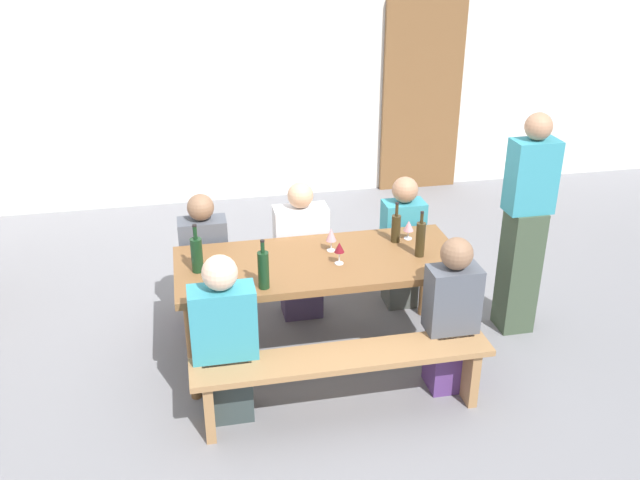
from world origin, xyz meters
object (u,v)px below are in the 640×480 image
object	(u,v)px
wine_bottle_3	(396,228)
wine_bottle_2	(263,269)
wine_glass_0	(331,235)
standing_host	(524,229)
wine_bottle_1	(420,239)
seated_guest_far_2	(402,245)
bench_far	(302,265)
seated_guest_far_1	(301,255)
seated_guest_far_0	(205,265)
tasting_table	(320,270)
seated_guest_near_0	(225,343)
wine_glass_2	(409,226)
wooden_door	(422,98)
wine_bottle_0	(197,254)
bench_near	(343,368)
wine_glass_1	(339,248)
seated_guest_near_1	(451,318)

from	to	relation	value
wine_bottle_3	wine_bottle_2	bearing A→B (deg)	-154.35
wine_glass_0	standing_host	xyz separation A→B (m)	(1.42, -0.09, -0.04)
wine_bottle_1	wine_bottle_3	size ratio (longest dim) A/B	1.10
wine_bottle_1	seated_guest_far_2	world-z (taller)	seated_guest_far_2
bench_far	seated_guest_far_1	distance (m)	0.23
seated_guest_far_0	standing_host	distance (m)	2.37
wine_bottle_1	standing_host	bearing A→B (deg)	7.67
wine_bottle_3	standing_host	size ratio (longest dim) A/B	0.18
tasting_table	standing_host	xyz separation A→B (m)	(1.52, 0.04, 0.15)
seated_guest_near_0	tasting_table	bearing A→B (deg)	-51.61
wine_bottle_3	wine_glass_2	world-z (taller)	wine_bottle_3
wooden_door	wine_bottle_1	bearing A→B (deg)	-109.22
wine_bottle_2	seated_guest_far_0	xyz separation A→B (m)	(-0.34, 0.87, -0.37)
wine_bottle_0	wine_bottle_3	distance (m)	1.43
standing_host	seated_guest_near_0	bearing A→B (deg)	14.99
bench_near	standing_host	size ratio (longest dim) A/B	1.11
wine_glass_1	standing_host	distance (m)	1.41
tasting_table	seated_guest_near_1	bearing A→B (deg)	-36.85
wine_glass_1	seated_guest_near_0	xyz separation A→B (m)	(-0.82, -0.48, -0.33)
wine_glass_2	seated_guest_near_0	size ratio (longest dim) A/B	0.13
wine_glass_1	seated_guest_far_2	size ratio (longest dim) A/B	0.15
wooden_door	wine_bottle_1	distance (m)	3.37
seated_guest_far_2	seated_guest_far_0	bearing A→B (deg)	-90.00
wine_bottle_1	wine_bottle_3	world-z (taller)	wine_bottle_1
bench_far	wine_bottle_1	bearing A→B (deg)	-48.84
wine_bottle_2	seated_guest_near_0	bearing A→B (deg)	-138.38
wine_bottle_1	wine_glass_0	xyz separation A→B (m)	(-0.58, 0.20, -0.01)
wine_bottle_0	seated_guest_near_1	xyz separation A→B (m)	(1.58, -0.56, -0.35)
seated_guest_near_1	seated_guest_far_1	world-z (taller)	seated_guest_far_1
tasting_table	wooden_door	bearing A→B (deg)	59.91
wine_glass_1	seated_guest_near_0	bearing A→B (deg)	-149.85
tasting_table	wine_glass_0	distance (m)	0.26
wine_bottle_2	seated_guest_near_0	world-z (taller)	seated_guest_near_0
wine_glass_2	bench_far	bearing A→B (deg)	143.88
bench_near	wine_bottle_1	size ratio (longest dim) A/B	5.65
bench_far	wine_glass_2	world-z (taller)	wine_glass_2
standing_host	seated_guest_far_1	bearing A→B (deg)	-18.63
tasting_table	seated_guest_far_1	world-z (taller)	seated_guest_far_1
bench_near	wooden_door	bearing A→B (deg)	64.77
wine_glass_0	seated_guest_near_1	world-z (taller)	seated_guest_near_1
wine_bottle_0	wine_glass_2	world-z (taller)	wine_bottle_0
bench_near	seated_guest_near_0	size ratio (longest dim) A/B	1.67
bench_near	wine_bottle_2	xyz separation A→B (m)	(-0.43, 0.40, 0.53)
wine_bottle_2	tasting_table	bearing A→B (deg)	36.07
bench_near	wine_glass_2	bearing A→B (deg)	52.68
tasting_table	seated_guest_far_2	distance (m)	0.97
wooden_door	seated_guest_far_2	world-z (taller)	wooden_door
wine_bottle_3	seated_guest_far_0	bearing A→B (deg)	164.32
wine_bottle_1	standing_host	size ratio (longest dim) A/B	0.20
seated_guest_near_0	seated_guest_far_1	distance (m)	1.31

